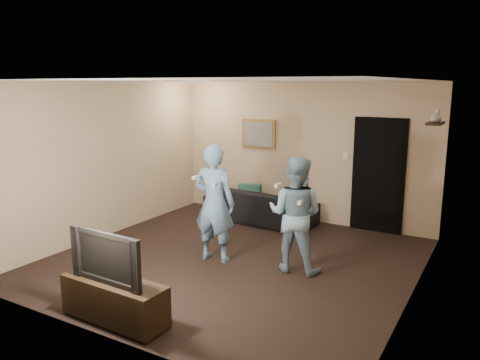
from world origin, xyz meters
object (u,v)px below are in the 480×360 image
Objects in this scene: wii_player_left at (214,203)px; wii_player_right at (295,214)px; sofa at (260,206)px; tv_console at (115,300)px; television at (112,256)px.

wii_player_right is at bearing 11.78° from wii_player_left.
sofa is 4.21m from tv_console.
wii_player_right is (1.10, 2.33, 0.55)m from tv_console.
tv_console is at bearing -115.24° from wii_player_right.
television is at bearing 0.00° from tv_console.
wii_player_left reaches higher than television.
wii_player_left is at bearing 93.62° from television.
tv_console is at bearing 0.00° from television.
wii_player_left reaches higher than sofa.
wii_player_right is at bearing 66.59° from television.
wii_player_right is (1.51, -1.85, 0.49)m from sofa.
television reaches higher than tv_console.
wii_player_right reaches higher than tv_console.
television is 2.58m from wii_player_right.
sofa is at bearing 97.46° from television.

